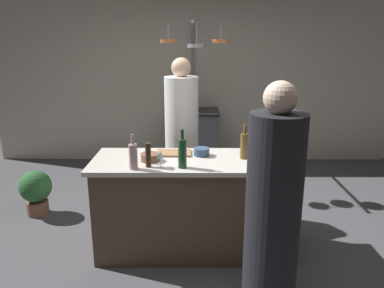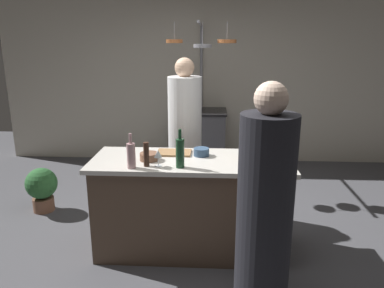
% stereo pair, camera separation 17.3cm
% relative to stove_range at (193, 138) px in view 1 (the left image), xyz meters
% --- Properties ---
extents(ground_plane, '(9.00, 9.00, 0.00)m').
position_rel_stove_range_xyz_m(ground_plane, '(0.00, -2.45, -0.45)').
color(ground_plane, '#4C4C51').
extents(back_wall, '(6.40, 0.16, 2.60)m').
position_rel_stove_range_xyz_m(back_wall, '(0.00, 0.40, 0.85)').
color(back_wall, beige).
rests_on(back_wall, ground_plane).
extents(kitchen_island, '(1.80, 0.72, 0.90)m').
position_rel_stove_range_xyz_m(kitchen_island, '(0.00, -2.45, 0.01)').
color(kitchen_island, brown).
rests_on(kitchen_island, ground_plane).
extents(stove_range, '(0.80, 0.64, 0.89)m').
position_rel_stove_range_xyz_m(stove_range, '(0.00, 0.00, 0.00)').
color(stove_range, '#47474C').
rests_on(stove_range, ground_plane).
extents(chef, '(0.37, 0.37, 1.76)m').
position_rel_stove_range_xyz_m(chef, '(-0.12, -1.61, 0.37)').
color(chef, white).
rests_on(chef, ground_plane).
extents(bar_stool_right, '(0.28, 0.28, 0.68)m').
position_rel_stove_range_xyz_m(bar_stool_right, '(0.57, -3.07, -0.07)').
color(bar_stool_right, '#4C4C51').
rests_on(bar_stool_right, ground_plane).
extents(guest_right, '(0.36, 0.36, 1.71)m').
position_rel_stove_range_xyz_m(guest_right, '(0.53, -3.44, 0.35)').
color(guest_right, black).
rests_on(guest_right, ground_plane).
extents(overhead_pot_rack, '(0.87, 1.28, 2.17)m').
position_rel_stove_range_xyz_m(overhead_pot_rack, '(0.03, -0.44, 1.22)').
color(overhead_pot_rack, gray).
rests_on(overhead_pot_rack, ground_plane).
extents(potted_plant, '(0.36, 0.36, 0.52)m').
position_rel_stove_range_xyz_m(potted_plant, '(-1.78, -1.73, -0.15)').
color(potted_plant, brown).
rests_on(potted_plant, ground_plane).
extents(cutting_board, '(0.32, 0.22, 0.02)m').
position_rel_stove_range_xyz_m(cutting_board, '(-0.17, -2.29, 0.46)').
color(cutting_board, '#997047').
rests_on(cutting_board, kitchen_island).
extents(pepper_mill, '(0.05, 0.05, 0.21)m').
position_rel_stove_range_xyz_m(pepper_mill, '(-0.37, -2.66, 0.56)').
color(pepper_mill, '#382319').
rests_on(pepper_mill, kitchen_island).
extents(wine_bottle_green, '(0.07, 0.07, 0.33)m').
position_rel_stove_range_xyz_m(wine_bottle_green, '(-0.08, -2.68, 0.58)').
color(wine_bottle_green, '#193D23').
rests_on(wine_bottle_green, kitchen_island).
extents(wine_bottle_dark, '(0.07, 0.07, 0.33)m').
position_rel_stove_range_xyz_m(wine_bottle_dark, '(0.72, -2.60, 0.58)').
color(wine_bottle_dark, black).
rests_on(wine_bottle_dark, kitchen_island).
extents(wine_bottle_rose, '(0.07, 0.07, 0.30)m').
position_rel_stove_range_xyz_m(wine_bottle_rose, '(-0.48, -2.72, 0.57)').
color(wine_bottle_rose, '#B78C8E').
rests_on(wine_bottle_rose, kitchen_island).
extents(wine_bottle_red, '(0.07, 0.07, 0.29)m').
position_rel_stove_range_xyz_m(wine_bottle_red, '(0.62, -2.31, 0.56)').
color(wine_bottle_red, '#143319').
rests_on(wine_bottle_red, kitchen_island).
extents(wine_bottle_amber, '(0.07, 0.07, 0.32)m').
position_rel_stove_range_xyz_m(wine_bottle_amber, '(0.47, -2.43, 0.58)').
color(wine_bottle_amber, brown).
rests_on(wine_bottle_amber, kitchen_island).
extents(wine_glass_by_chef, '(0.07, 0.07, 0.15)m').
position_rel_stove_range_xyz_m(wine_glass_by_chef, '(0.58, -2.70, 0.56)').
color(wine_glass_by_chef, silver).
rests_on(wine_glass_by_chef, kitchen_island).
extents(wine_glass_near_left_guest, '(0.07, 0.07, 0.15)m').
position_rel_stove_range_xyz_m(wine_glass_near_left_guest, '(-0.27, -2.66, 0.56)').
color(wine_glass_near_left_guest, silver).
rests_on(wine_glass_near_left_guest, kitchen_island).
extents(mixing_bowl_blue, '(0.14, 0.14, 0.07)m').
position_rel_stove_range_xyz_m(mixing_bowl_blue, '(0.09, -2.34, 0.49)').
color(mixing_bowl_blue, '#334C6B').
rests_on(mixing_bowl_blue, kitchen_island).
extents(mixing_bowl_wooden, '(0.17, 0.17, 0.07)m').
position_rel_stove_range_xyz_m(mixing_bowl_wooden, '(-0.37, -2.50, 0.49)').
color(mixing_bowl_wooden, brown).
rests_on(mixing_bowl_wooden, kitchen_island).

